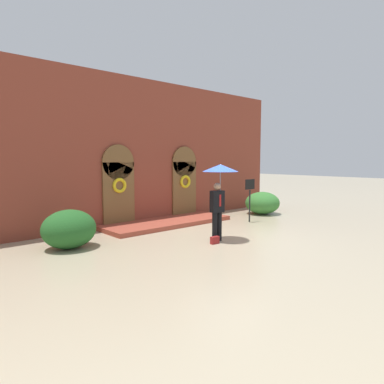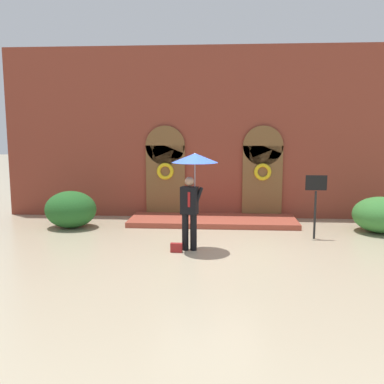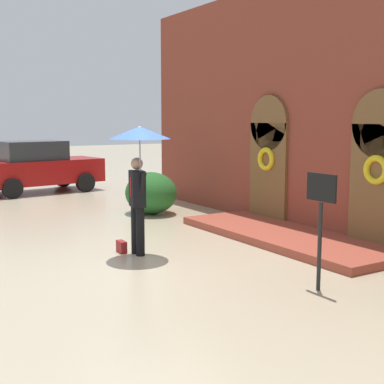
% 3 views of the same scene
% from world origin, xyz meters
% --- Properties ---
extents(ground_plane, '(80.00, 80.00, 0.00)m').
position_xyz_m(ground_plane, '(0.00, 0.00, 0.00)').
color(ground_plane, tan).
extents(building_facade, '(14.00, 2.30, 5.60)m').
position_xyz_m(building_facade, '(-0.00, 4.15, 2.68)').
color(building_facade, brown).
rests_on(building_facade, ground).
extents(person_with_umbrella, '(1.10, 1.10, 2.36)m').
position_xyz_m(person_with_umbrella, '(-0.40, -0.07, 1.91)').
color(person_with_umbrella, black).
rests_on(person_with_umbrella, ground).
extents(handbag, '(0.29, 0.14, 0.22)m').
position_xyz_m(handbag, '(-0.80, -0.27, 0.11)').
color(handbag, maroon).
rests_on(handbag, ground).
extents(sign_post, '(0.56, 0.06, 1.72)m').
position_xyz_m(sign_post, '(2.77, 1.26, 1.16)').
color(sign_post, black).
rests_on(sign_post, ground).
extents(shrub_left, '(1.52, 1.32, 1.10)m').
position_xyz_m(shrub_left, '(-4.23, 2.12, 0.55)').
color(shrub_left, '#235B23').
rests_on(shrub_left, ground).
extents(shrub_right, '(1.57, 1.55, 1.02)m').
position_xyz_m(shrub_right, '(4.81, 2.15, 0.51)').
color(shrub_right, '#387A33').
rests_on(shrub_right, ground).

